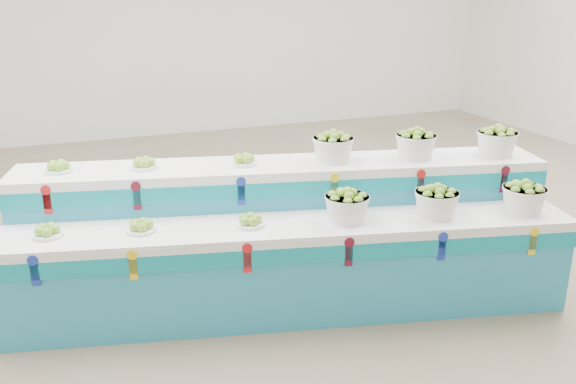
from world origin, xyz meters
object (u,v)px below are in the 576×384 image
at_px(display_stand, 288,237).
at_px(basket_lower_left, 347,206).
at_px(plate_upper_mid, 144,163).
at_px(basket_upper_right, 497,141).

distance_m(display_stand, basket_lower_left, 0.57).
relative_size(plate_upper_mid, basket_upper_right, 0.65).
bearing_deg(basket_lower_left, basket_upper_right, 7.48).
bearing_deg(basket_lower_left, display_stand, 133.64).
bearing_deg(plate_upper_mid, basket_upper_right, -13.22).
xyz_separation_m(plate_upper_mid, basket_upper_right, (2.71, -0.64, 0.07)).
height_order(basket_lower_left, plate_upper_mid, plate_upper_mid).
relative_size(display_stand, basket_lower_left, 12.81).
distance_m(display_stand, plate_upper_mid, 1.22).
relative_size(display_stand, plate_upper_mid, 19.84).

